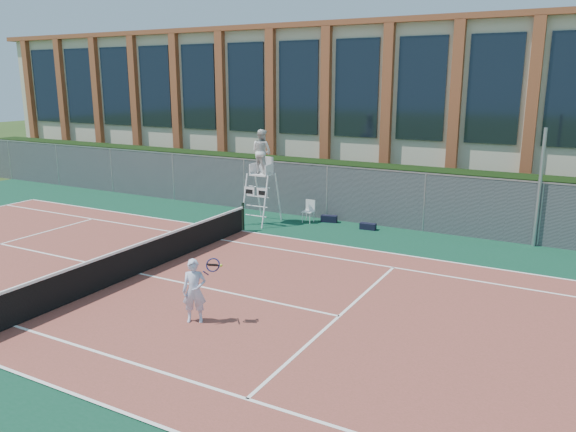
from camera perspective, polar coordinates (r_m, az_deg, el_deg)
The scene contains 13 objects.
ground at distance 17.17m, azimuth -14.86°, elevation -5.77°, with size 120.00×120.00×0.00m, color #233814.
apron at distance 17.86m, azimuth -12.67°, elevation -4.86°, with size 36.00×20.00×0.01m, color #0D3A26.
tennis_court at distance 17.17m, azimuth -14.86°, elevation -5.71°, with size 23.77×10.97×0.02m, color brown.
tennis_net at distance 17.01m, azimuth -14.97°, elevation -4.06°, with size 0.10×11.30×1.10m.
fence at distance 23.79m, azimuth -0.40°, elevation 2.81°, with size 40.00×0.06×2.20m, color #595E60, non-canonical shape.
hedge at distance 24.83m, azimuth 0.95°, elevation 3.27°, with size 40.00×1.40×2.20m, color black.
building at distance 31.71m, azimuth 7.79°, elevation 10.95°, with size 45.00×10.60×8.22m.
steel_pole at distance 20.69m, azimuth 24.18°, elevation 2.57°, with size 0.12×0.12×4.06m, color #9EA0A5.
umpire_chair at distance 22.05m, azimuth -2.69°, elevation 6.29°, with size 1.05×1.62×3.77m.
plastic_chair at distance 22.51m, azimuth 2.17°, elevation 0.70°, with size 0.43×0.43×0.89m.
sports_bag_near at distance 22.60m, azimuth 4.19°, elevation -0.28°, with size 0.64×0.26×0.27m, color black.
sports_bag_far at distance 21.66m, azimuth 8.12°, elevation -1.05°, with size 0.61×0.26×0.24m, color black.
tennis_player at distance 13.36m, azimuth -9.47°, elevation -7.49°, with size 0.93×0.71×1.56m.
Camera 1 is at (11.34, -11.63, 5.58)m, focal length 35.00 mm.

